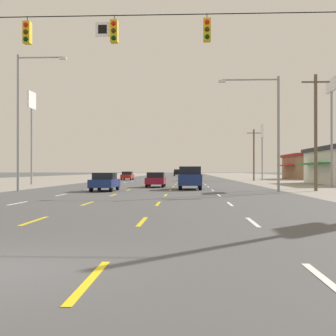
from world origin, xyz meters
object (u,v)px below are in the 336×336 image
at_px(sedan_far_left_far, 127,176).
at_px(pole_sign_left_row_1, 32,113).
at_px(sedan_inner_left_nearest, 105,182).
at_px(streetlight_left_row_0, 22,113).
at_px(pole_sign_right_row_2, 262,139).
at_px(pole_sign_right_row_1, 332,104).
at_px(suv_inner_right_farther, 189,173).
at_px(sedan_center_turn_mid, 156,179).
at_px(suv_inner_right_near, 190,178).
at_px(streetlight_right_row_0, 271,123).
at_px(sedan_inner_right_midfar, 190,176).
at_px(suv_center_turn_farthest, 177,173).

distance_m(sedan_far_left_far, pole_sign_left_row_1, 26.95).
bearing_deg(sedan_inner_left_nearest, streetlight_left_row_0, -172.62).
bearing_deg(pole_sign_right_row_2, sedan_far_left_far, 175.18).
relative_size(pole_sign_right_row_1, streetlight_left_row_0, 0.99).
bearing_deg(streetlight_left_row_0, suv_inner_right_farther, 81.22).
bearing_deg(pole_sign_left_row_1, streetlight_left_row_0, -72.40).
bearing_deg(sedan_center_turn_mid, suv_inner_right_near, -56.20).
height_order(sedan_center_turn_mid, pole_sign_left_row_1, pole_sign_left_row_1).
relative_size(pole_sign_left_row_1, pole_sign_right_row_2, 1.18).
relative_size(pole_sign_right_row_2, streetlight_right_row_0, 1.04).
bearing_deg(sedan_far_left_far, sedan_inner_left_nearest, -84.66).
bearing_deg(pole_sign_right_row_1, sedan_inner_right_midfar, 119.17).
distance_m(sedan_inner_left_nearest, suv_inner_right_near, 7.63).
bearing_deg(pole_sign_right_row_1, pole_sign_right_row_2, 93.54).
relative_size(sedan_far_left_far, streetlight_left_row_0, 0.42).
height_order(sedan_inner_left_nearest, pole_sign_right_row_1, pole_sign_right_row_1).
height_order(sedan_far_left_far, suv_inner_right_farther, suv_inner_right_farther).
bearing_deg(sedan_center_turn_mid, streetlight_left_row_0, -136.79).
bearing_deg(suv_center_turn_farthest, sedan_far_left_far, -97.12).
height_order(pole_sign_right_row_2, streetlight_left_row_0, streetlight_left_row_0).
distance_m(sedan_center_turn_mid, pole_sign_right_row_1, 18.83).
bearing_deg(sedan_inner_left_nearest, streetlight_right_row_0, -3.63).
bearing_deg(sedan_far_left_far, streetlight_left_row_0, -93.59).
distance_m(suv_center_turn_farthest, streetlight_left_row_0, 99.50).
height_order(sedan_inner_right_midfar, streetlight_left_row_0, streetlight_left_row_0).
bearing_deg(streetlight_right_row_0, pole_sign_right_row_1, 51.99).
height_order(pole_sign_right_row_1, streetlight_left_row_0, streetlight_left_row_0).
xyz_separation_m(sedan_inner_right_midfar, sedan_far_left_far, (-10.68, 6.62, 0.00)).
distance_m(sedan_far_left_far, streetlight_right_row_0, 44.87).
height_order(sedan_center_turn_mid, suv_center_turn_farthest, suv_center_turn_farthest).
bearing_deg(suv_inner_right_farther, streetlight_left_row_0, -98.78).
distance_m(streetlight_left_row_0, streetlight_right_row_0, 19.43).
bearing_deg(sedan_inner_right_midfar, sedan_far_left_far, 148.23).
bearing_deg(pole_sign_right_row_1, sedan_inner_left_nearest, -156.39).
distance_m(pole_sign_right_row_1, streetlight_right_row_0, 12.90).
xyz_separation_m(sedan_far_left_far, pole_sign_left_row_1, (-7.91, -24.60, 7.63)).
xyz_separation_m(streetlight_left_row_0, streetlight_right_row_0, (19.41, -0.00, -0.90)).
xyz_separation_m(sedan_inner_left_nearest, pole_sign_left_row_1, (-11.70, 15.93, 7.63)).
distance_m(suv_inner_right_farther, streetlight_left_row_0, 86.63).
bearing_deg(suv_center_turn_farthest, pole_sign_right_row_1, -78.96).
distance_m(sedan_far_left_far, suv_inner_right_farther, 45.36).
distance_m(suv_center_turn_farthest, pole_sign_left_row_1, 83.82).
height_order(sedan_inner_left_nearest, suv_inner_right_farther, suv_inner_right_farther).
xyz_separation_m(suv_inner_right_near, suv_inner_right_farther, (0.00, 81.20, 0.00)).
distance_m(sedan_inner_left_nearest, suv_center_turn_farthest, 98.11).
distance_m(suv_inner_right_near, suv_center_turn_farthest, 94.67).
distance_m(sedan_center_turn_mid, pole_sign_right_row_2, 34.46).
bearing_deg(pole_sign_right_row_1, suv_inner_right_farther, 100.46).
bearing_deg(pole_sign_left_row_1, streetlight_right_row_0, -34.14).
xyz_separation_m(suv_inner_right_farther, pole_sign_left_row_1, (-18.51, -68.71, 7.36)).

